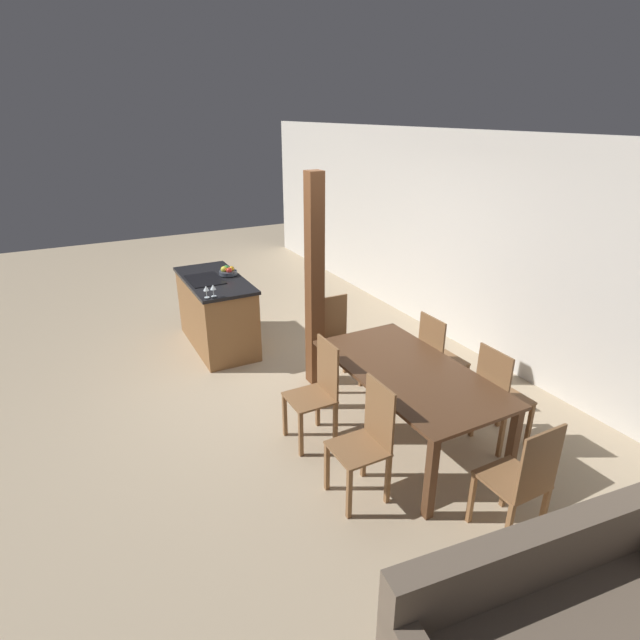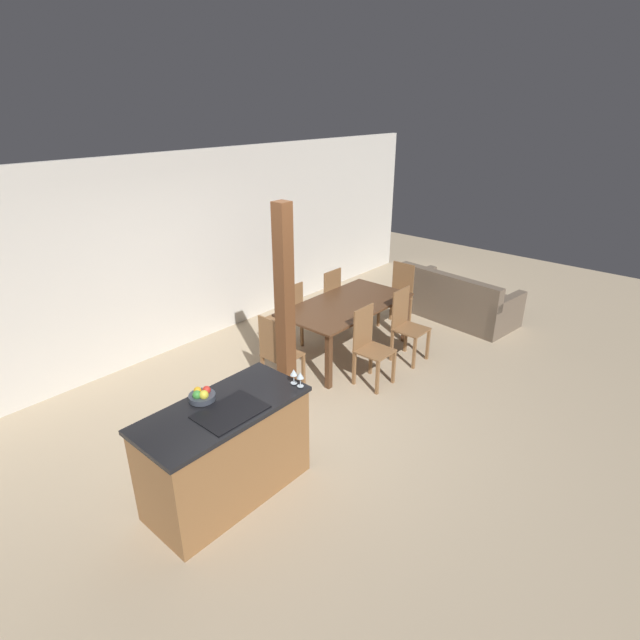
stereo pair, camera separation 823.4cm
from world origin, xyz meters
name	(u,v)px [view 2 (the right image)]	position (x,y,z in m)	size (l,w,h in m)	color
ground_plane	(299,417)	(0.00, 0.00, 0.00)	(16.00, 16.00, 0.00)	tan
wall_back	(157,259)	(0.00, 2.58, 1.35)	(11.20, 0.08, 2.70)	silver
kitchen_island	(226,451)	(-1.28, -0.34, 0.47)	(1.49, 0.70, 0.94)	olive
fruit_bowl	(202,395)	(-1.33, -0.14, 0.98)	(0.23, 0.23, 0.11)	#383D47
wine_glass_near	(300,376)	(-0.61, -0.62, 1.04)	(0.07, 0.07, 0.14)	silver
wine_glass_middle	(294,373)	(-0.61, -0.54, 1.04)	(0.07, 0.07, 0.14)	silver
dining_table	(346,310)	(1.59, 0.58, 0.67)	(1.88, 0.98, 0.76)	#51331E
dining_chair_near_left	(370,345)	(1.17, -0.13, 0.52)	(0.40, 0.40, 0.99)	brown
dining_chair_near_right	(406,324)	(2.01, -0.13, 0.52)	(0.40, 0.40, 0.99)	brown
dining_chair_far_left	(288,315)	(1.17, 1.30, 0.52)	(0.40, 0.40, 0.99)	brown
dining_chair_far_right	(327,299)	(2.01, 1.30, 0.52)	(0.40, 0.40, 0.99)	brown
dining_chair_head_end	(278,353)	(0.27, 0.58, 0.52)	(0.40, 0.40, 0.99)	brown
dining_chair_foot_end	(398,294)	(2.91, 0.58, 0.52)	(0.40, 0.40, 0.99)	brown
couch	(457,302)	(3.77, 0.00, 0.28)	(1.09, 1.92, 0.82)	brown
timber_post	(285,309)	(0.18, 0.35, 1.18)	(0.16, 0.16, 2.36)	brown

